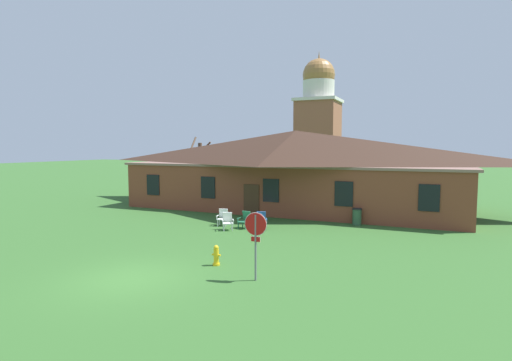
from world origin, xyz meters
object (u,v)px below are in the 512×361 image
Objects in this scene: lawn_chair_middle at (261,220)px; fire_hydrant at (216,256)px; trash_bin at (357,216)px; lawn_chair_left_end at (245,219)px; lawn_chair_by_porch at (223,217)px; stop_sign at (256,233)px; lawn_chair_near_door at (228,221)px.

fire_hydrant is at bearing -81.11° from lawn_chair_middle.
trash_bin is at bearing 70.94° from fire_hydrant.
fire_hydrant is at bearing -73.66° from lawn_chair_left_end.
fire_hydrant is at bearing -109.06° from trash_bin.
lawn_chair_by_porch and lawn_chair_left_end have the same top height.
stop_sign is 8.71m from lawn_chair_middle.
stop_sign is 9.90m from lawn_chair_by_porch.
lawn_chair_by_porch is at bearing -155.28° from trash_bin.
fire_hydrant is (1.10, -7.03, -0.12)m from lawn_chair_middle.
stop_sign is 2.46× the size of lawn_chair_by_porch.
lawn_chair_by_porch reaches higher than fire_hydrant.
lawn_chair_by_porch is 1.00× the size of lawn_chair_middle.
trash_bin is at bearing 34.45° from lawn_chair_near_door.
stop_sign reaches higher than fire_hydrant.
trash_bin is (7.12, 3.28, -0.00)m from lawn_chair_by_porch.
lawn_chair_by_porch is 2.44m from lawn_chair_middle.
trash_bin is at bearing 32.06° from lawn_chair_left_end.
stop_sign is 2.46× the size of lawn_chair_left_end.
lawn_chair_left_end reaches higher than fire_hydrant.
stop_sign is 8.92m from lawn_chair_left_end.
fire_hydrant is (2.70, -6.04, -0.12)m from lawn_chair_near_door.
trash_bin reaches higher than lawn_chair_left_end.
fire_hydrant is at bearing -65.97° from lawn_chair_near_door.
lawn_chair_by_porch is at bearing 124.97° from stop_sign.
stop_sign reaches higher than lawn_chair_left_end.
stop_sign is at bearing -25.21° from fire_hydrant.
stop_sign is at bearing -55.03° from lawn_chair_by_porch.
stop_sign is 2.98× the size of fire_hydrant.
lawn_chair_left_end and lawn_chair_middle have the same top height.
stop_sign is 2.40× the size of trash_bin.
fire_hydrant is (3.54, -7.07, -0.12)m from lawn_chair_by_porch.
lawn_chair_middle is (2.44, -0.04, 0.00)m from lawn_chair_by_porch.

